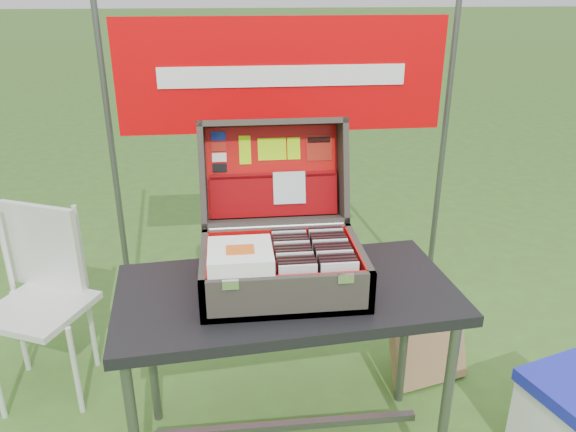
{
  "coord_description": "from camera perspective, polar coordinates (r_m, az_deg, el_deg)",
  "views": [
    {
      "loc": [
        -0.28,
        -1.66,
        1.72
      ],
      "look_at": [
        -0.08,
        0.1,
        0.98
      ],
      "focal_mm": 35.0,
      "sensor_mm": 36.0,
      "label": 1
    }
  ],
  "objects": [
    {
      "name": "table",
      "position": [
        2.18,
        -0.13,
        -15.78
      ],
      "size": [
        1.22,
        0.68,
        0.73
      ],
      "primitive_type": null,
      "rotation": [
        0.0,
        0.0,
        0.08
      ],
      "color": "black",
      "rests_on": "ground"
    },
    {
      "name": "table_top",
      "position": [
        1.98,
        -0.13,
        -7.9
      ],
      "size": [
        1.22,
        0.68,
        0.04
      ],
      "primitive_type": "cube",
      "rotation": [
        0.0,
        0.0,
        0.08
      ],
      "color": "black",
      "rests_on": "ground"
    },
    {
      "name": "table_leg_fr",
      "position": [
        2.13,
        15.68,
        -18.57
      ],
      "size": [
        0.04,
        0.04,
        0.69
      ],
      "primitive_type": "cylinder",
      "color": "#59595B",
      "rests_on": "ground"
    },
    {
      "name": "table_leg_bl",
      "position": [
        2.39,
        -13.76,
        -13.12
      ],
      "size": [
        0.04,
        0.04,
        0.69
      ],
      "primitive_type": "cylinder",
      "color": "#59595B",
      "rests_on": "ground"
    },
    {
      "name": "table_leg_br",
      "position": [
        2.47,
        11.77,
        -11.63
      ],
      "size": [
        0.04,
        0.04,
        0.69
      ],
      "primitive_type": "cylinder",
      "color": "#59595B",
      "rests_on": "ground"
    },
    {
      "name": "table_brace",
      "position": [
        2.34,
        -0.12,
        -20.51
      ],
      "size": [
        1.02,
        0.03,
        0.03
      ],
      "primitive_type": "cube",
      "color": "#59595B",
      "rests_on": "ground"
    },
    {
      "name": "suitcase",
      "position": [
        1.91,
        -0.78,
        0.19
      ],
      "size": [
        0.55,
        0.56,
        0.51
      ],
      "primitive_type": null,
      "color": "#504940",
      "rests_on": "table"
    },
    {
      "name": "suitcase_base_bottom",
      "position": [
        1.97,
        -0.57,
        -7.09
      ],
      "size": [
        0.55,
        0.4,
        0.02
      ],
      "primitive_type": "cube",
      "color": "#504940",
      "rests_on": "table_top"
    },
    {
      "name": "suitcase_base_wall_front",
      "position": [
        1.77,
        0.04,
        -8.31
      ],
      "size": [
        0.55,
        0.02,
        0.15
      ],
      "primitive_type": "cube",
      "color": "#504940",
      "rests_on": "table_top"
    },
    {
      "name": "suitcase_base_wall_back",
      "position": [
        2.1,
        -1.09,
        -3.07
      ],
      "size": [
        0.55,
        0.02,
        0.15
      ],
      "primitive_type": "cube",
      "color": "#504940",
      "rests_on": "table_top"
    },
    {
      "name": "suitcase_base_wall_left",
      "position": [
        1.93,
        -8.5,
        -5.82
      ],
      "size": [
        0.02,
        0.4,
        0.15
      ],
      "primitive_type": "cube",
      "color": "#504940",
      "rests_on": "table_top"
    },
    {
      "name": "suitcase_base_wall_right",
      "position": [
        1.98,
        7.16,
        -5.02
      ],
      "size": [
        0.02,
        0.4,
        0.15
      ],
      "primitive_type": "cube",
      "color": "#504940",
      "rests_on": "table_top"
    },
    {
      "name": "suitcase_liner_floor",
      "position": [
        1.96,
        -0.57,
        -6.74
      ],
      "size": [
        0.51,
        0.35,
        0.01
      ],
      "primitive_type": "cube",
      "color": "red",
      "rests_on": "suitcase_base_bottom"
    },
    {
      "name": "suitcase_latch_left",
      "position": [
        1.72,
        -5.86,
        -6.96
      ],
      "size": [
        0.05,
        0.01,
        0.03
      ],
      "primitive_type": "cube",
      "color": "silver",
      "rests_on": "suitcase_base_wall_front"
    },
    {
      "name": "suitcase_latch_right",
      "position": [
        1.76,
        5.89,
        -6.32
      ],
      "size": [
        0.05,
        0.01,
        0.03
      ],
      "primitive_type": "cube",
      "color": "silver",
      "rests_on": "suitcase_base_wall_front"
    },
    {
      "name": "suitcase_hinge",
      "position": [
        2.08,
        -1.13,
        -1.1
      ],
      "size": [
        0.5,
        0.02,
        0.02
      ],
      "primitive_type": "cylinder",
      "rotation": [
        0.0,
        1.57,
        0.0
      ],
      "color": "silver",
      "rests_on": "suitcase_base_wall_back"
    },
    {
      "name": "suitcase_lid_back",
      "position": [
        2.19,
        -1.6,
        4.56
      ],
      "size": [
        0.55,
        0.12,
        0.39
      ],
      "primitive_type": "cube",
      "rotation": [
        -1.83,
        0.0,
        0.0
      ],
      "color": "#504940",
      "rests_on": "suitcase_base_wall_back"
    },
    {
      "name": "suitcase_lid_rim_far",
      "position": [
        2.13,
        -1.63,
        9.5
      ],
      "size": [
        0.55,
        0.15,
        0.06
      ],
      "primitive_type": "cube",
      "rotation": [
        -1.83,
        0.0,
        0.0
      ],
      "color": "#504940",
      "rests_on": "suitcase_lid_back"
    },
    {
      "name": "suitcase_lid_rim_near",
      "position": [
        2.15,
        -1.31,
        -0.51
      ],
      "size": [
        0.55,
        0.15,
        0.06
      ],
      "primitive_type": "cube",
      "rotation": [
        -1.83,
        0.0,
        0.0
      ],
      "color": "#504940",
      "rests_on": "suitcase_lid_back"
    },
    {
      "name": "suitcase_lid_rim_left",
      "position": [
        2.13,
        -8.65,
        4.17
      ],
      "size": [
        0.02,
        0.25,
        0.42
      ],
      "primitive_type": "cube",
      "rotation": [
        -1.83,
        0.0,
        0.0
      ],
      "color": "#504940",
      "rests_on": "suitcase_lid_back"
    },
    {
      "name": "suitcase_lid_rim_right",
      "position": [
        2.17,
        5.58,
        4.69
      ],
      "size": [
        0.02,
        0.25,
        0.42
      ],
      "primitive_type": "cube",
      "rotation": [
        -1.83,
        0.0,
        0.0
      ],
      "color": "#504940",
      "rests_on": "suitcase_lid_back"
    },
    {
      "name": "suitcase_lid_liner",
      "position": [
        2.18,
        -1.57,
        4.54
      ],
      "size": [
        0.51,
        0.1,
        0.34
      ],
      "primitive_type": "cube",
      "rotation": [
        -1.83,
        0.0,
        0.0
      ],
      "color": "red",
      "rests_on": "suitcase_lid_back"
    },
    {
      "name": "suitcase_liner_wall_front",
      "position": [
        1.78,
        -0.01,
        -7.78
      ],
      "size": [
        0.51,
        0.01,
        0.13
      ],
      "primitive_type": "cube",
      "color": "red",
      "rests_on": "suitcase_base_bottom"
    },
    {
      "name": "suitcase_liner_wall_back",
      "position": [
        2.08,
        -1.06,
        -2.96
      ],
      "size": [
        0.51,
        0.01,
        0.13
      ],
      "primitive_type": "cube",
      "color": "red",
      "rests_on": "suitcase_base_bottom"
    },
    {
      "name": "suitcase_liner_wall_left",
      "position": [
        1.92,
        -8.11,
        -5.52
      ],
      "size": [
        0.01,
        0.35,
        0.13
      ],
      "primitive_type": "cube",
      "color": "red",
      "rests_on": "suitcase_base_bottom"
    },
    {
      "name": "suitcase_liner_wall_right",
      "position": [
        1.97,
        6.78,
        -4.77
      ],
      "size": [
        0.01,
        0.35,
        0.13
      ],
      "primitive_type": "cube",
      "color": "red",
      "rests_on": "suitcase_base_bottom"
    },
    {
      "name": "suitcase_lid_pocket",
      "position": [
        2.17,
        -1.46,
        2.09
      ],
      "size": [
        0.49,
        0.07,
        0.16
      ],
      "primitive_type": "cube",
      "rotation": [
        -1.83,
        0.0,
        0.0
      ],
      "color": "#780205",
      "rests_on": "suitcase_lid_liner"
    },
    {
      "name": "suitcase_pocket_edge",
      "position": [
        2.16,
        -1.51,
        4.17
      ],
      "size": [
        0.48,
        0.02,
        0.02
      ],
      "primitive_type": "cube",
      "rotation": [
        -1.83,
        0.0,
        0.0
      ],
      "color": "#780205",
      "rests_on": "suitcase_lid_pocket"
    },
    {
      "name": "suitcase_pocket_cd",
      "position": [
        2.15,
        0.13,
        2.89
      ],
      "size": [
        0.12,
        0.04,
        0.12
      ],
      "primitive_type": "cube",
      "rotation": [
        -1.83,
        0.0,
        0.0
      ],
      "color": "silver",
      "rests_on": "suitcase_lid_pocket"
    },
    {
      "name": "lid_sticker_cc_a",
      "position": [
        2.16,
        -7.09,
        8.05
      ],
      "size": [
        0.05,
        0.01,
        0.03
      ],
      "primitive_type": "cube",
      "rotation": [
        -1.83,
        0.0,
        0.0
      ],
      "color": "#1933B2",
      "rests_on": "suitcase_lid_liner"
    },
    {
      "name": "lid_sticker_cc_b",
      "position": [
        2.17,
        -7.05,
        6.99
      ],
      "size": [
        0.05,
        0.01,
        0.03
      ],
      "primitive_type": "cube",
      "rotation": [
        -1.83,
        0.0,
        0.0
      ],
      "color": "#9C190D",
      "rests_on": "suitcase_lid_liner"
    },
    {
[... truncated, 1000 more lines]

